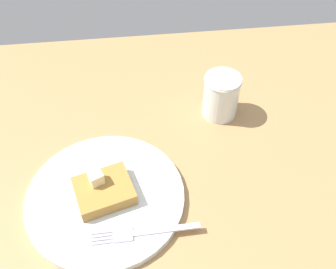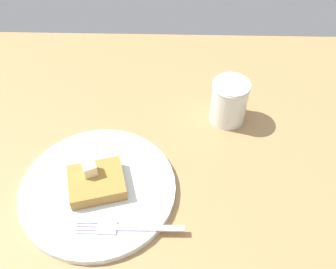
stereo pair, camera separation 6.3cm
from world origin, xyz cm
name	(u,v)px [view 2 (the right image)]	position (x,y,z in cm)	size (l,w,h in cm)	color
table_surface	(168,249)	(0.00, 0.00, 1.46)	(110.76, 110.76, 2.93)	#A1794B
plate	(98,188)	(9.03, 11.57, 3.66)	(25.19, 25.19, 1.28)	silver
toast_slice_center	(97,182)	(9.03, 11.57, 5.34)	(7.31, 8.68, 2.27)	#A67634
butter_pat_primary	(90,169)	(9.99, 12.49, 7.52)	(2.08, 1.87, 2.08)	beige
fork	(123,228)	(1.69, 6.64, 4.39)	(2.24, 16.02, 0.36)	silver
syrup_jar	(229,103)	(26.47, -10.71, 7.04)	(6.97, 6.97, 8.63)	#552C09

